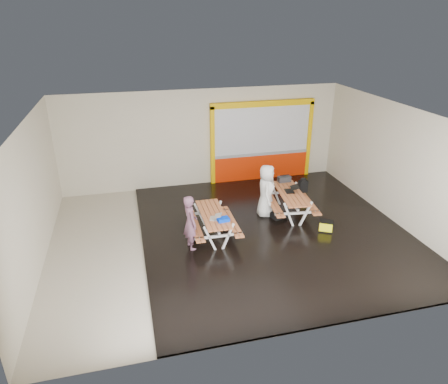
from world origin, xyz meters
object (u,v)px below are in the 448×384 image
object	(u,v)px
laptop_left	(215,217)
toolbox	(284,179)
blue_pouch	(223,219)
backpack	(303,186)
laptop_right	(291,190)
fluke_bag	(326,226)
person_left	(190,223)
picnic_table_right	(290,198)
dark_case	(278,215)
picnic_table_left	(213,219)
person_right	(266,191)

from	to	relation	value
laptop_left	toolbox	bearing A→B (deg)	35.12
blue_pouch	backpack	distance (m)	3.60
laptop_left	toolbox	size ratio (longest dim) A/B	0.92
laptop_right	backpack	world-z (taller)	laptop_right
laptop_right	fluke_bag	xyz separation A→B (m)	(0.55, -1.36, -0.64)
person_left	blue_pouch	size ratio (longest dim) A/B	4.95
picnic_table_right	dark_case	distance (m)	0.64
picnic_table_right	blue_pouch	distance (m)	2.75
dark_case	person_left	bearing A→B (deg)	-160.10
laptop_left	picnic_table_right	bearing A→B (deg)	22.02
picnic_table_right	toolbox	world-z (taller)	toolbox
laptop_left	blue_pouch	world-z (taller)	laptop_left
picnic_table_left	toolbox	world-z (taller)	toolbox
laptop_left	dark_case	size ratio (longest dim) A/B	0.88
picnic_table_left	toolbox	bearing A→B (deg)	30.55
person_right	laptop_left	distance (m)	2.28
person_right	toolbox	distance (m)	1.09
blue_pouch	fluke_bag	xyz separation A→B (m)	(3.05, -0.04, -0.59)
picnic_table_right	person_left	distance (m)	3.54
person_left	person_right	world-z (taller)	person_right
laptop_right	fluke_bag	bearing A→B (deg)	-68.00
person_right	laptop_left	world-z (taller)	person_right
blue_pouch	backpack	bearing A→B (deg)	29.98
dark_case	picnic_table_right	bearing A→B (deg)	17.27
person_left	picnic_table_left	bearing A→B (deg)	-68.18
backpack	dark_case	bearing A→B (deg)	-147.08
laptop_right	picnic_table_left	bearing A→B (deg)	-162.75
fluke_bag	person_right	bearing A→B (deg)	131.86
person_left	blue_pouch	xyz separation A→B (m)	(0.88, -0.04, 0.01)
blue_pouch	laptop_right	bearing A→B (deg)	27.67
laptop_right	dark_case	distance (m)	0.88
picnic_table_left	laptop_left	size ratio (longest dim) A/B	4.90
person_right	person_left	bearing A→B (deg)	135.84
laptop_left	blue_pouch	size ratio (longest dim) A/B	1.25
blue_pouch	toolbox	distance (m)	3.33
person_left	toolbox	bearing A→B (deg)	-69.08
picnic_table_right	blue_pouch	xyz separation A→B (m)	(-2.45, -1.23, 0.20)
laptop_right	fluke_bag	size ratio (longest dim) A/B	1.00
fluke_bag	person_left	bearing A→B (deg)	178.71
person_left	laptop_left	size ratio (longest dim) A/B	3.95
toolbox	picnic_table_left	bearing A→B (deg)	-149.45
picnic_table_right	backpack	size ratio (longest dim) A/B	4.42
toolbox	backpack	bearing A→B (deg)	-29.79
laptop_left	toolbox	distance (m)	3.37
person_right	toolbox	world-z (taller)	person_right
picnic_table_left	laptop_left	distance (m)	0.39
person_right	laptop_left	xyz separation A→B (m)	(-1.90, -1.27, -0.03)
person_right	backpack	size ratio (longest dim) A/B	3.52
laptop_right	toolbox	world-z (taller)	toolbox
person_right	blue_pouch	bearing A→B (deg)	147.48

